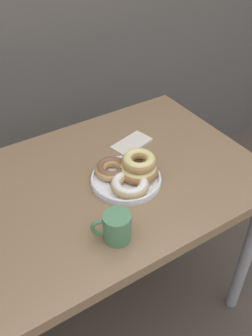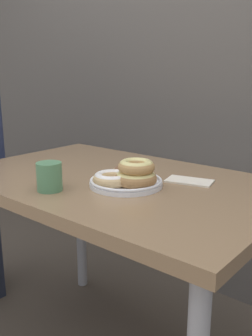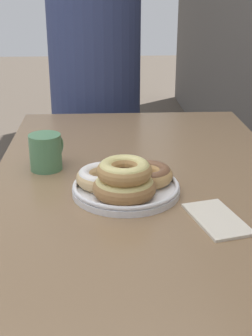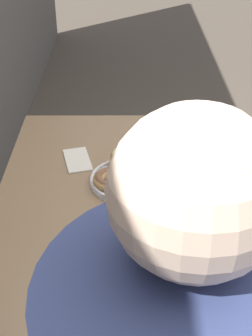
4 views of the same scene
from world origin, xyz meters
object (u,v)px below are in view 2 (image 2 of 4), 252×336
object	(u,v)px
donut_plate	(128,176)
coffee_mug	(49,176)
napkin	(189,181)
dining_table	(115,201)

from	to	relation	value
donut_plate	coffee_mug	bearing A→B (deg)	-131.64
donut_plate	napkin	world-z (taller)	donut_plate
dining_table	donut_plate	world-z (taller)	donut_plate
donut_plate	coffee_mug	size ratio (longest dim) A/B	2.35
dining_table	coffee_mug	size ratio (longest dim) A/B	10.56
donut_plate	coffee_mug	xyz separation A→B (m)	(-0.17, -0.19, 0.01)
dining_table	donut_plate	xyz separation A→B (m)	(0.10, -0.05, 0.12)
dining_table	coffee_mug	world-z (taller)	coffee_mug
donut_plate	napkin	distance (m)	0.22
dining_table	napkin	xyz separation A→B (m)	(0.23, 0.12, 0.09)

